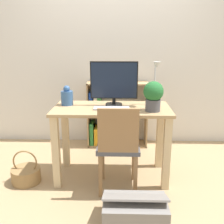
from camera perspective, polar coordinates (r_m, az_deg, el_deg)
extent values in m
plane|color=tan|center=(2.95, -0.06, -13.61)|extent=(10.00, 10.00, 0.00)
cube|color=silver|center=(3.64, 0.46, 13.38)|extent=(8.00, 0.05, 2.60)
cube|color=tan|center=(2.67, -0.06, 0.71)|extent=(1.19, 0.58, 0.03)
cube|color=#D8BC8C|center=(2.65, -12.09, -8.62)|extent=(0.07, 0.07, 0.74)
cube|color=#D8BC8C|center=(2.61, 11.81, -8.92)|extent=(0.07, 0.07, 0.74)
cube|color=#D8BC8C|center=(3.07, -10.07, -5.06)|extent=(0.07, 0.07, 0.74)
cube|color=#D8BC8C|center=(3.04, 10.32, -5.27)|extent=(0.07, 0.07, 0.74)
cylinder|color=black|center=(2.75, 0.42, 1.67)|extent=(0.18, 0.18, 0.02)
cylinder|color=black|center=(2.74, 0.42, 2.52)|extent=(0.04, 0.04, 0.07)
cube|color=black|center=(2.71, 0.44, 6.94)|extent=(0.49, 0.02, 0.38)
cube|color=#192338|center=(2.70, 0.43, 6.92)|extent=(0.46, 0.03, 0.36)
cube|color=#B2B2B7|center=(2.59, -0.14, 0.81)|extent=(0.35, 0.12, 0.02)
cylinder|color=#33598C|center=(2.79, -9.76, 3.01)|extent=(0.12, 0.12, 0.15)
sphere|color=#33598C|center=(2.77, -9.85, 5.02)|extent=(0.07, 0.07, 0.07)
cylinder|color=#B7B7BC|center=(2.83, 9.07, 1.90)|extent=(0.10, 0.10, 0.02)
cylinder|color=#B7B7BC|center=(2.79, 9.27, 6.35)|extent=(0.02, 0.02, 0.42)
cylinder|color=#B7B7BC|center=(2.71, 9.60, 10.62)|extent=(0.01, 0.10, 0.01)
cone|color=#B7B7BC|center=(2.66, 9.72, 10.09)|extent=(0.08, 0.08, 0.06)
cylinder|color=#4C4C51|center=(2.54, 8.88, 1.48)|extent=(0.14, 0.14, 0.12)
sphere|color=#23662D|center=(2.51, 9.01, 4.46)|extent=(0.19, 0.19, 0.19)
cube|color=#4C4C51|center=(2.54, 1.35, -7.36)|extent=(0.40, 0.40, 0.04)
cube|color=olive|center=(2.29, 1.36, -4.09)|extent=(0.36, 0.03, 0.40)
cube|color=olive|center=(2.50, -2.53, -13.73)|extent=(0.04, 0.04, 0.43)
cube|color=olive|center=(2.50, 5.12, -13.80)|extent=(0.04, 0.04, 0.43)
cube|color=olive|center=(2.79, -2.04, -10.48)|extent=(0.04, 0.04, 0.43)
cube|color=olive|center=(2.79, 4.73, -10.53)|extent=(0.04, 0.04, 0.43)
cube|color=tan|center=(3.63, -5.10, -0.43)|extent=(0.02, 0.28, 0.88)
cube|color=tan|center=(3.62, 7.49, -0.53)|extent=(0.02, 0.28, 0.88)
cube|color=tan|center=(3.75, 1.15, -6.87)|extent=(0.81, 0.28, 0.02)
cube|color=tan|center=(3.51, 1.23, 6.33)|extent=(0.81, 0.28, 0.02)
cube|color=tan|center=(3.60, 1.19, -0.48)|extent=(0.78, 0.28, 0.02)
cube|color=#2D7F38|center=(3.71, -4.33, -4.47)|extent=(0.05, 0.24, 0.31)
cube|color=orange|center=(3.71, -3.23, -4.98)|extent=(0.07, 0.24, 0.24)
cube|color=black|center=(3.69, -2.08, -4.20)|extent=(0.06, 0.24, 0.35)
cube|color=red|center=(3.70, -0.98, -4.63)|extent=(0.07, 0.24, 0.29)
cube|color=beige|center=(3.68, 0.28, -4.10)|extent=(0.06, 0.24, 0.37)
cube|color=navy|center=(3.58, -4.48, 2.08)|extent=(0.05, 0.24, 0.31)
cube|color=beige|center=(3.57, -3.50, 2.45)|extent=(0.04, 0.24, 0.36)
cube|color=#2D7F38|center=(3.58, -2.70, 1.50)|extent=(0.04, 0.24, 0.24)
cylinder|color=#997547|center=(2.94, -18.19, -12.92)|extent=(0.30, 0.30, 0.15)
torus|color=#997547|center=(2.87, -18.45, -10.27)|extent=(0.25, 0.02, 0.25)
cube|color=gray|center=(2.25, 4.99, -20.96)|extent=(0.51, 0.32, 0.21)
cube|color=gray|center=(2.24, 4.97, -17.71)|extent=(0.52, 0.31, 0.13)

